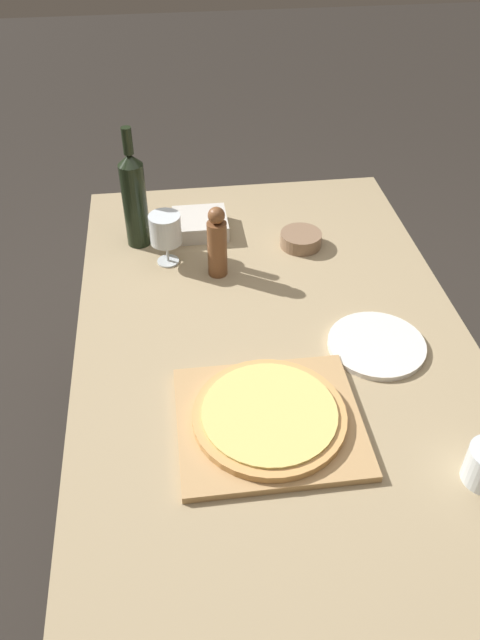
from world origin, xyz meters
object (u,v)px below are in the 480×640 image
wine_bottle (134,198)px  wine_glass (165,230)px  small_bowl (301,239)px  pizza (269,415)px  pepper_mill (217,243)px

wine_bottle → wine_glass: 0.15m
wine_bottle → wine_glass: bearing=-54.3°
wine_bottle → small_bowl: size_ratio=2.94×
pizza → pepper_mill: 0.57m
pizza → small_bowl: bearing=73.0°
wine_bottle → pepper_mill: 0.29m
pepper_mill → small_bowl: (0.26, 0.11, -0.08)m
pizza → small_bowl: same height
wine_glass → pepper_mill: bearing=-28.1°
pepper_mill → wine_glass: size_ratio=1.37×
wine_glass → small_bowl: 0.41m
wine_glass → pizza: bearing=-73.3°
wine_bottle → pepper_mill: wine_bottle is taller
pizza → wine_glass: size_ratio=2.14×
pizza → small_bowl: size_ratio=2.68×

